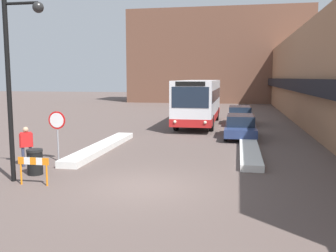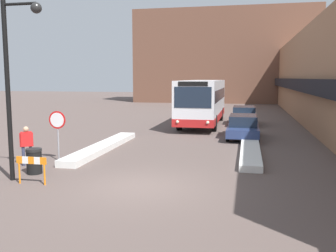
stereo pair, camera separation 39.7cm
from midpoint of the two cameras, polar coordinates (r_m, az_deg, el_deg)
ground_plane at (r=12.54m, az=-4.67°, el=-9.19°), size 160.00×160.00×0.00m
building_row_right at (r=36.24m, az=21.52°, el=7.01°), size 5.50×60.00×7.37m
building_backdrop_far at (r=56.92m, az=7.46°, el=10.38°), size 26.00×8.00×13.30m
snow_bank_left at (r=18.96m, az=-10.62°, el=-3.18°), size 0.90×8.01×0.29m
snow_bank_right at (r=18.58m, az=11.67°, el=-3.44°), size 0.90×8.28×0.28m
city_bus at (r=28.54m, az=4.32°, el=3.85°), size 2.69×10.69×3.38m
parked_car_front at (r=22.79m, az=10.51°, el=-0.02°), size 1.85×4.56×1.36m
parked_car_middle at (r=29.37m, az=10.54°, el=1.63°), size 1.91×4.34×1.39m
stop_sign at (r=16.65m, az=-17.20°, el=0.10°), size 0.76×0.08×2.16m
street_lamp at (r=13.68m, az=-22.96°, el=7.81°), size 1.46×0.36×6.12m
pedestrian at (r=16.21m, az=-21.45°, el=-2.38°), size 0.47×0.42×1.61m
trash_bin at (r=14.82m, az=-20.34°, el=-5.13°), size 0.59×0.59×0.95m
construction_barricade at (r=13.35m, az=-20.63°, el=-5.67°), size 1.10×0.06×0.94m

